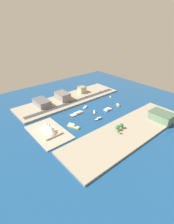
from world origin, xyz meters
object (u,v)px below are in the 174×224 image
at_px(ferry_yellow_fast, 73,126).
at_px(opera_landmark, 49,128).
at_px(sailboat_small_white, 110,97).
at_px(office_block_beige, 82,90).
at_px(water_taxi_orange, 118,105).
at_px(tugboat_red, 94,112).
at_px(barge_flat_brown, 77,113).
at_px(yacht_sleek_gray, 85,107).
at_px(warehouse_low_gray, 42,103).
at_px(hatchback_blue, 100,92).
at_px(carpark_squat_concrete, 63,96).
at_px(terminal_long_green, 161,116).
at_px(sedan_silver, 57,108).
at_px(traffic_light_waterfront, 92,95).
at_px(patrol_launch_navy, 99,119).
at_px(catamaran_blue, 107,110).
at_px(taxi_yellow_cab, 86,97).

height_order(ferry_yellow_fast, opera_landmark, opera_landmark).
distance_m(sailboat_small_white, office_block_beige, 70.93).
distance_m(ferry_yellow_fast, water_taxi_orange, 120.50).
bearing_deg(tugboat_red, barge_flat_brown, 58.29).
relative_size(yacht_sleek_gray, office_block_beige, 0.76).
height_order(warehouse_low_gray, hatchback_blue, warehouse_low_gray).
xyz_separation_m(sailboat_small_white, barge_flat_brown, (-14.20, 108.78, 0.39)).
bearing_deg(carpark_squat_concrete, barge_flat_brown, 169.84).
xyz_separation_m(tugboat_red, terminal_long_green, (-100.55, -67.63, 9.61)).
relative_size(yacht_sleek_gray, sedan_silver, 2.96).
height_order(sailboat_small_white, terminal_long_green, terminal_long_green).
distance_m(terminal_long_green, traffic_light_waterfront, 156.77).
distance_m(patrol_launch_navy, sailboat_small_white, 107.24).
bearing_deg(terminal_long_green, sedan_silver, 36.11).
bearing_deg(barge_flat_brown, yacht_sleek_gray, -71.70).
height_order(ferry_yellow_fast, tugboat_red, ferry_yellow_fast).
relative_size(yacht_sleek_gray, traffic_light_waterfront, 1.99).
bearing_deg(barge_flat_brown, hatchback_blue, -66.43).
height_order(yacht_sleek_gray, tugboat_red, yacht_sleek_gray).
xyz_separation_m(barge_flat_brown, terminal_long_green, (-118.31, -96.37, 9.64)).
distance_m(barge_flat_brown, warehouse_low_gray, 81.01).
bearing_deg(traffic_light_waterfront, ferry_yellow_fast, 123.45).
xyz_separation_m(sailboat_small_white, office_block_beige, (59.03, 38.04, 9.92)).
distance_m(office_block_beige, opera_landmark, 172.49).
bearing_deg(catamaran_blue, opera_landmark, 87.80).
xyz_separation_m(carpark_squat_concrete, sedan_silver, (-27.48, 32.08, -7.38)).
bearing_deg(tugboat_red, patrol_launch_navy, 154.37).
distance_m(catamaran_blue, terminal_long_green, 100.39).
bearing_deg(carpark_squat_concrete, sedan_silver, 130.59).
relative_size(yacht_sleek_gray, carpark_squat_concrete, 0.37).
distance_m(patrol_launch_navy, traffic_light_waterfront, 94.73).
height_order(patrol_launch_navy, sailboat_small_white, sailboat_small_white).
height_order(patrol_launch_navy, barge_flat_brown, patrol_launch_navy).
xyz_separation_m(hatchback_blue, opera_landmark, (-68.85, 180.14, 5.19)).
height_order(yacht_sleek_gray, warehouse_low_gray, warehouse_low_gray).
distance_m(water_taxi_orange, terminal_long_green, 91.87).
xyz_separation_m(carpark_squat_concrete, opera_landmark, (-90.54, 85.27, -2.19)).
height_order(patrol_launch_navy, tugboat_red, patrol_launch_navy).
distance_m(water_taxi_orange, yacht_sleek_gray, 68.80).
relative_size(ferry_yellow_fast, sedan_silver, 5.23).
xyz_separation_m(catamaran_blue, sedan_silver, (68.00, 75.45, 2.64)).
distance_m(tugboat_red, hatchback_blue, 101.56).
bearing_deg(tugboat_red, traffic_light_waterfront, -37.80).
relative_size(barge_flat_brown, taxi_yellow_cab, 6.66).
bearing_deg(hatchback_blue, water_taxi_orange, 164.77).
height_order(tugboat_red, carpark_squat_concrete, carpark_squat_concrete).
relative_size(warehouse_low_gray, traffic_light_waterfront, 6.25).
relative_size(hatchback_blue, taxi_yellow_cab, 1.07).
bearing_deg(sedan_silver, catamaran_blue, -132.03).
xyz_separation_m(office_block_beige, hatchback_blue, (-26.49, -36.40, -6.66)).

